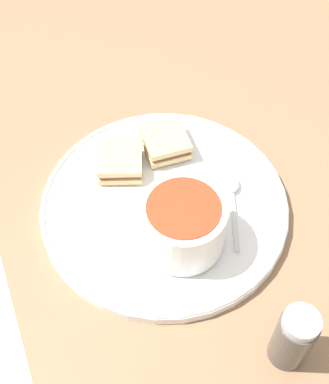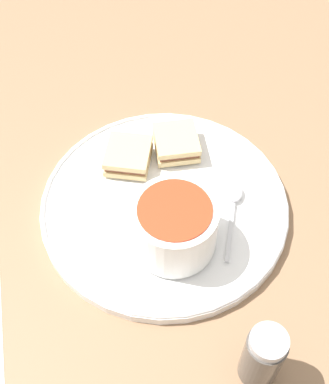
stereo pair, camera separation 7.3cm
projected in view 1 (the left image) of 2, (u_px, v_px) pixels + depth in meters
name	position (u px, v px, depth m)	size (l,w,h in m)	color
ground_plane	(164.00, 209.00, 0.77)	(2.40, 2.40, 0.00)	#8E6B4C
plate	(164.00, 205.00, 0.76)	(0.35, 0.35, 0.02)	white
soup_bowl	(183.00, 224.00, 0.68)	(0.11, 0.11, 0.08)	white
spoon	(231.00, 190.00, 0.76)	(0.08, 0.12, 0.01)	silver
sandwich_half_near	(165.00, 142.00, 0.80)	(0.08, 0.08, 0.03)	#DBBC7F
sandwich_half_far	(120.00, 161.00, 0.78)	(0.09, 0.09, 0.03)	#DBBC7F
salt_shaker	(294.00, 338.00, 0.60)	(0.05, 0.05, 0.10)	#4C4742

